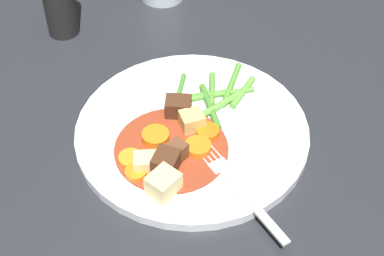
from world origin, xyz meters
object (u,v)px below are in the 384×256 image
Objects in this scene: potato_chunk_2 at (146,163)px; meat_chunk_2 at (174,154)px; carrot_slice_0 at (136,173)px; meat_chunk_1 at (178,107)px; carrot_slice_2 at (198,148)px; carrot_slice_3 at (131,159)px; potato_chunk_1 at (193,119)px; meat_chunk_0 at (166,163)px; fork at (235,184)px; dinner_plate at (192,132)px; carrot_slice_4 at (156,137)px; carrot_slice_1 at (210,131)px; potato_chunk_0 at (164,184)px.

meat_chunk_2 is (-0.03, 0.02, 0.00)m from potato_chunk_2.
meat_chunk_1 is at bearing -171.05° from carrot_slice_0.
carrot_slice_2 reaches higher than carrot_slice_3.
potato_chunk_1 is at bearing 77.27° from meat_chunk_1.
meat_chunk_0 is at bearing 136.25° from carrot_slice_0.
dinner_plate is at bearing -117.63° from fork.
meat_chunk_0 reaches higher than potato_chunk_2.
carrot_slice_2 is at bearing 149.03° from potato_chunk_2.
dinner_plate is 0.05m from carrot_slice_4.
carrot_slice_3 is (0.06, -0.06, -0.00)m from carrot_slice_2.
meat_chunk_0 and meat_chunk_1 have the same top height.
carrot_slice_4 is (-0.04, 0.00, 0.00)m from carrot_slice_3.
dinner_plate is 0.02m from potato_chunk_1.
carrot_slice_2 reaches higher than carrot_slice_0.
dinner_plate is 9.47× the size of meat_chunk_0.
carrot_slice_1 is at bearing 161.35° from potato_chunk_2.
fork is at bearing 64.06° from meat_chunk_1.
dinner_plate is 0.10m from fork.
potato_chunk_0 is at bearing 76.59° from carrot_slice_3.
potato_chunk_0 is (0.10, 0.01, 0.01)m from carrot_slice_1.
carrot_slice_4 is 1.23× the size of potato_chunk_2.
potato_chunk_1 is at bearing -166.98° from meat_chunk_2.
fork is at bearing 108.74° from meat_chunk_0.
carrot_slice_3 is 0.02m from potato_chunk_2.
potato_chunk_1 reaches higher than carrot_slice_0.
meat_chunk_2 is (0.07, 0.04, -0.00)m from meat_chunk_1.
potato_chunk_2 is 0.03m from meat_chunk_2.
dinner_plate is 8.73× the size of carrot_slice_4.
meat_chunk_0 is 0.09m from meat_chunk_1.
carrot_slice_2 is at bearing -107.38° from fork.
potato_chunk_2 is 0.84× the size of meat_chunk_1.
meat_chunk_0 is 0.95× the size of meat_chunk_1.
carrot_slice_2 is (0.03, 0.03, 0.01)m from dinner_plate.
carrot_slice_4 is at bearing -73.68° from carrot_slice_2.
carrot_slice_0 is at bearing -14.65° from potato_chunk_2.
carrot_slice_0 is 0.04m from potato_chunk_0.
potato_chunk_0 is 0.12m from meat_chunk_1.
carrot_slice_2 is at bearing 55.60° from meat_chunk_1.
potato_chunk_1 is 0.93× the size of meat_chunk_2.
meat_chunk_2 is (0.06, -0.01, 0.01)m from carrot_slice_1.
potato_chunk_1 is (-0.05, 0.02, 0.01)m from carrot_slice_4.
fork is (-0.01, 0.08, -0.01)m from meat_chunk_2.
carrot_slice_4 is (-0.06, -0.01, 0.00)m from carrot_slice_0.
carrot_slice_1 is 0.93× the size of meat_chunk_2.
meat_chunk_2 reaches higher than fork.
carrot_slice_3 is 0.85× the size of potato_chunk_0.
meat_chunk_0 is at bearing -6.78° from carrot_slice_1.
carrot_slice_0 is at bearing -5.58° from potato_chunk_1.
carrot_slice_4 is at bearing -45.25° from carrot_slice_1.
potato_chunk_1 reaches higher than carrot_slice_4.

